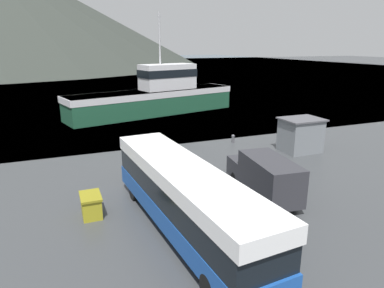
# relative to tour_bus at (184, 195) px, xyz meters

# --- Properties ---
(water_surface) EXTENTS (240.00, 240.00, 0.00)m
(water_surface) POSITION_rel_tour_bus_xyz_m (2.96, 133.52, -1.77)
(water_surface) COLOR #3D5160
(water_surface) RESTS_ON ground
(tour_bus) EXTENTS (3.39, 12.44, 3.14)m
(tour_bus) POSITION_rel_tour_bus_xyz_m (0.00, 0.00, 0.00)
(tour_bus) COLOR #194799
(tour_bus) RESTS_ON ground
(delivery_van) EXTENTS (2.55, 6.15, 2.37)m
(delivery_van) POSITION_rel_tour_bus_xyz_m (5.48, 1.86, -0.52)
(delivery_van) COLOR #2D2D33
(delivery_van) RESTS_ON ground
(fishing_boat) EXTENTS (21.71, 9.44, 11.87)m
(fishing_boat) POSITION_rel_tour_bus_xyz_m (6.57, 27.31, 0.46)
(fishing_boat) COLOR #1E5138
(fishing_boat) RESTS_ON water_surface
(storage_bin) EXTENTS (1.00, 1.51, 1.12)m
(storage_bin) POSITION_rel_tour_bus_xyz_m (-3.78, 3.07, -1.20)
(storage_bin) COLOR olive
(storage_bin) RESTS_ON ground
(dock_kiosk) EXTENTS (3.15, 2.51, 2.68)m
(dock_kiosk) POSITION_rel_tour_bus_xyz_m (12.85, 8.01, -0.42)
(dock_kiosk) COLOR slate
(dock_kiosk) RESTS_ON ground
(mooring_bollard) EXTENTS (0.29, 0.29, 0.70)m
(mooring_bollard) POSITION_rel_tour_bus_xyz_m (9.16, 12.29, -1.39)
(mooring_bollard) COLOR #4C4C51
(mooring_bollard) RESTS_ON ground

